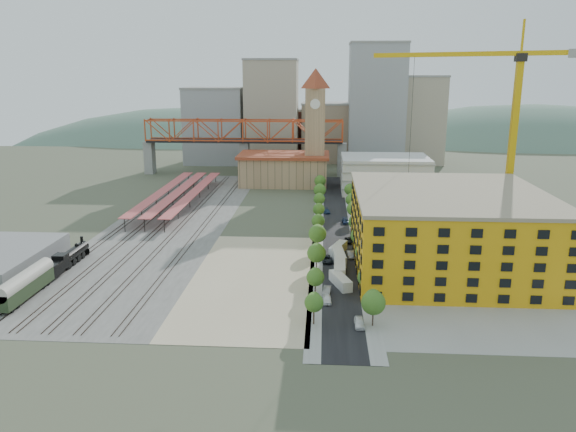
# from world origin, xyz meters

# --- Properties ---
(ground) EXTENTS (400.00, 400.00, 0.00)m
(ground) POSITION_xyz_m (0.00, 0.00, 0.00)
(ground) COLOR #474C38
(ground) RESTS_ON ground
(ballast_strip) EXTENTS (36.00, 165.00, 0.06)m
(ballast_strip) POSITION_xyz_m (-36.00, 17.50, 0.03)
(ballast_strip) COLOR #605E59
(ballast_strip) RESTS_ON ground
(dirt_lot) EXTENTS (28.00, 67.00, 0.06)m
(dirt_lot) POSITION_xyz_m (-4.00, -31.50, 0.03)
(dirt_lot) COLOR tan
(dirt_lot) RESTS_ON ground
(street_asphalt) EXTENTS (12.00, 170.00, 0.06)m
(street_asphalt) POSITION_xyz_m (16.00, 15.00, 0.03)
(street_asphalt) COLOR black
(street_asphalt) RESTS_ON ground
(sidewalk_west) EXTENTS (3.00, 170.00, 0.04)m
(sidewalk_west) POSITION_xyz_m (10.50, 15.00, 0.02)
(sidewalk_west) COLOR gray
(sidewalk_west) RESTS_ON ground
(sidewalk_east) EXTENTS (3.00, 170.00, 0.04)m
(sidewalk_east) POSITION_xyz_m (21.50, 15.00, 0.02)
(sidewalk_east) COLOR gray
(sidewalk_east) RESTS_ON ground
(construction_pad) EXTENTS (50.00, 90.00, 0.06)m
(construction_pad) POSITION_xyz_m (45.00, -20.00, 0.03)
(construction_pad) COLOR gray
(construction_pad) RESTS_ON ground
(rail_tracks) EXTENTS (26.56, 160.00, 0.18)m
(rail_tracks) POSITION_xyz_m (-37.80, 17.50, 0.15)
(rail_tracks) COLOR #382B23
(rail_tracks) RESTS_ON ground
(platform_canopies) EXTENTS (16.00, 80.00, 4.12)m
(platform_canopies) POSITION_xyz_m (-41.00, 45.00, 3.99)
(platform_canopies) COLOR #CA4D53
(platform_canopies) RESTS_ON ground
(station_hall) EXTENTS (38.00, 24.00, 13.10)m
(station_hall) POSITION_xyz_m (-5.00, 82.00, 6.67)
(station_hall) COLOR tan
(station_hall) RESTS_ON ground
(clock_tower) EXTENTS (12.00, 12.00, 52.00)m
(clock_tower) POSITION_xyz_m (8.00, 79.99, 28.70)
(clock_tower) COLOR tan
(clock_tower) RESTS_ON ground
(parking_garage) EXTENTS (34.00, 26.00, 14.00)m
(parking_garage) POSITION_xyz_m (36.00, 70.00, 7.00)
(parking_garage) COLOR silver
(parking_garage) RESTS_ON ground
(truss_bridge) EXTENTS (94.00, 9.60, 25.60)m
(truss_bridge) POSITION_xyz_m (-25.00, 105.00, 18.86)
(truss_bridge) COLOR gray
(truss_bridge) RESTS_ON ground
(construction_building) EXTENTS (44.60, 50.60, 18.80)m
(construction_building) POSITION_xyz_m (42.00, -20.00, 9.41)
(construction_building) COLOR gold
(construction_building) RESTS_ON ground
(street_trees) EXTENTS (15.40, 124.40, 8.00)m
(street_trees) POSITION_xyz_m (16.00, 5.00, 0.00)
(street_trees) COLOR #315E1C
(street_trees) RESTS_ON ground
(skyline) EXTENTS (133.00, 46.00, 60.00)m
(skyline) POSITION_xyz_m (7.47, 142.31, 22.81)
(skyline) COLOR #9EA0A3
(skyline) RESTS_ON ground
(distant_hills) EXTENTS (647.00, 264.00, 227.00)m
(distant_hills) POSITION_xyz_m (45.28, 260.00, -79.54)
(distant_hills) COLOR #4C6B59
(distant_hills) RESTS_ON ground
(locomotive) EXTENTS (2.94, 22.71, 5.68)m
(locomotive) POSITION_xyz_m (-50.00, -26.63, 2.12)
(locomotive) COLOR black
(locomotive) RESTS_ON ground
(coach) EXTENTS (3.26, 18.92, 5.94)m
(coach) POSITION_xyz_m (-50.00, -46.21, 3.16)
(coach) COLOR #23321B
(coach) RESTS_ON ground
(tower_crane) EXTENTS (51.64, 25.36, 59.79)m
(tower_crane) POSITION_xyz_m (60.58, 8.53, 36.90)
(tower_crane) COLOR gold
(tower_crane) RESTS_ON ground
(site_trailer_a) EXTENTS (5.13, 9.22, 2.45)m
(site_trailer_a) POSITION_xyz_m (16.00, -35.02, 1.22)
(site_trailer_a) COLOR silver
(site_trailer_a) RESTS_ON ground
(site_trailer_b) EXTENTS (2.88, 10.04, 2.73)m
(site_trailer_b) POSITION_xyz_m (16.00, -27.21, 1.37)
(site_trailer_b) COLOR silver
(site_trailer_b) RESTS_ON ground
(site_trailer_c) EXTENTS (3.56, 10.23, 2.74)m
(site_trailer_c) POSITION_xyz_m (16.00, -18.38, 1.37)
(site_trailer_c) COLOR silver
(site_trailer_c) RESTS_ON ground
(site_trailer_d) EXTENTS (5.11, 8.98, 2.39)m
(site_trailer_d) POSITION_xyz_m (16.00, -11.12, 1.19)
(site_trailer_d) COLOR silver
(site_trailer_d) RESTS_ON ground
(car_0) EXTENTS (2.01, 4.53, 1.51)m
(car_0) POSITION_xyz_m (13.00, -44.52, 0.76)
(car_0) COLOR white
(car_0) RESTS_ON ground
(car_1) EXTENTS (2.06, 4.68, 1.49)m
(car_1) POSITION_xyz_m (13.00, -39.70, 0.75)
(car_1) COLOR #949398
(car_1) RESTS_ON ground
(car_2) EXTENTS (3.42, 5.82, 1.52)m
(car_2) POSITION_xyz_m (13.00, -18.83, 0.76)
(car_2) COLOR black
(car_2) RESTS_ON ground
(car_3) EXTENTS (2.77, 5.09, 1.40)m
(car_3) POSITION_xyz_m (13.00, 32.03, 0.70)
(car_3) COLOR #1A2E4D
(car_3) RESTS_ON ground
(car_4) EXTENTS (1.98, 4.67, 1.58)m
(car_4) POSITION_xyz_m (19.00, -55.41, 0.79)
(car_4) COLOR white
(car_4) RESTS_ON ground
(car_5) EXTENTS (2.16, 4.79, 1.53)m
(car_5) POSITION_xyz_m (19.00, -14.64, 0.76)
(car_5) COLOR #939398
(car_5) RESTS_ON ground
(car_6) EXTENTS (2.46, 4.83, 1.31)m
(car_6) POSITION_xyz_m (19.00, -1.93, 0.65)
(car_6) COLOR black
(car_6) RESTS_ON ground
(car_7) EXTENTS (2.51, 5.10, 1.43)m
(car_7) POSITION_xyz_m (19.00, 19.02, 0.71)
(car_7) COLOR navy
(car_7) RESTS_ON ground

